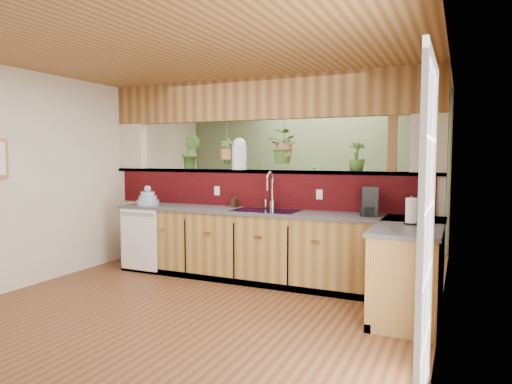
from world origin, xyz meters
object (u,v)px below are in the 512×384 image
at_px(soap_dispenser, 234,201).
at_px(shelving_console, 294,218).
at_px(faucet, 271,189).
at_px(paper_towel, 411,212).
at_px(glass_jar, 239,154).
at_px(dish_stack, 148,199).
at_px(coffee_maker, 369,202).

height_order(soap_dispenser, shelving_console, soap_dispenser).
relative_size(faucet, paper_towel, 1.73).
xyz_separation_m(soap_dispenser, glass_jar, (-0.03, 0.20, 0.62)).
distance_m(dish_stack, glass_jar, 1.42).
xyz_separation_m(soap_dispenser, paper_towel, (2.29, -0.65, 0.04)).
distance_m(dish_stack, shelving_console, 2.72).
xyz_separation_m(dish_stack, paper_towel, (3.52, -0.41, 0.04)).
relative_size(coffee_maker, paper_towel, 1.17).
height_order(paper_towel, shelving_console, paper_towel).
height_order(paper_towel, glass_jar, glass_jar).
bearing_deg(soap_dispenser, dish_stack, -169.29).
relative_size(coffee_maker, glass_jar, 0.76).
distance_m(dish_stack, coffee_maker, 3.02).
xyz_separation_m(soap_dispenser, shelving_console, (0.09, 2.10, -0.49)).
relative_size(paper_towel, shelving_console, 0.19).
height_order(dish_stack, paper_towel, paper_towel).
xyz_separation_m(glass_jar, shelving_console, (0.11, 1.90, -1.11)).
relative_size(faucet, shelving_console, 0.32).
distance_m(coffee_maker, paper_towel, 0.72).
bearing_deg(coffee_maker, soap_dispenser, 162.52).
height_order(faucet, coffee_maker, faucet).
distance_m(faucet, paper_towel, 1.87).
distance_m(dish_stack, paper_towel, 3.54).
xyz_separation_m(coffee_maker, glass_jar, (-1.81, 0.33, 0.55)).
distance_m(coffee_maker, glass_jar, 1.92).
bearing_deg(shelving_console, soap_dispenser, -70.99).
bearing_deg(coffee_maker, shelving_console, 113.91).
height_order(glass_jar, shelving_console, glass_jar).
bearing_deg(shelving_console, faucet, -56.96).
distance_m(paper_towel, glass_jar, 2.53).
xyz_separation_m(soap_dispenser, coffee_maker, (1.78, -0.13, 0.07)).
relative_size(soap_dispenser, glass_jar, 0.39).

